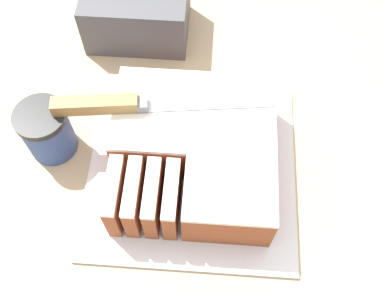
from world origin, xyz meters
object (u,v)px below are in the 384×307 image
object	(u,v)px
cake	(196,151)
storage_box	(137,11)
knife	(116,105)
coffee_cup	(47,131)
cake_board	(192,167)

from	to	relation	value
cake	storage_box	xyz separation A→B (m)	(-0.12, 0.28, -0.00)
knife	coffee_cup	size ratio (longest dim) A/B	3.52
cake	knife	world-z (taller)	knife
storage_box	cake	bearing A→B (deg)	-66.15
knife	storage_box	distance (m)	0.25
storage_box	knife	bearing A→B (deg)	-88.59
cake_board	cake	size ratio (longest dim) A/B	1.34
cake_board	storage_box	xyz separation A→B (m)	(-0.12, 0.29, 0.05)
cake	storage_box	size ratio (longest dim) A/B	1.33
cake_board	coffee_cup	distance (m)	0.23
coffee_cup	knife	bearing A→B (deg)	9.66
cake_board	storage_box	size ratio (longest dim) A/B	1.79
coffee_cup	storage_box	xyz separation A→B (m)	(0.11, 0.26, 0.00)
cake_board	storage_box	bearing A→B (deg)	112.63
knife	coffee_cup	world-z (taller)	knife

